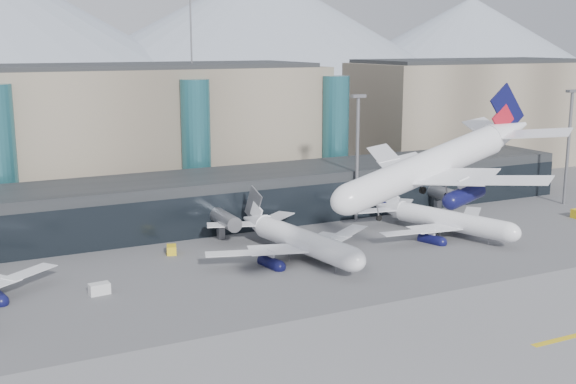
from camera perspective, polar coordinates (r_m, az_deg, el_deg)
The scene contains 18 objects.
ground at distance 94.70m, azimuth 5.23°, elevation -10.51°, with size 900.00×900.00×0.00m, color #515154.
runway_strip at distance 83.44m, azimuth 10.79°, elevation -13.87°, with size 400.00×40.00×0.04m, color slate.
runway_markings at distance 83.42m, azimuth 10.79°, elevation -13.85°, with size 128.00×1.00×0.02m.
concourse at distance 143.34m, azimuth -6.92°, elevation -0.74°, with size 170.00×27.00×10.00m.
terminal_main at distance 166.96m, azimuth -18.92°, elevation 4.13°, with size 130.00×30.00×31.00m.
terminal_east at distance 217.78m, azimuth 14.28°, elevation 6.05°, with size 70.00×30.00×31.00m.
teal_towers at distance 153.19m, azimuth -14.35°, elevation 3.22°, with size 116.40×19.40×46.00m.
mountain_ridge at distance 458.69m, azimuth -19.09°, elevation 12.39°, with size 910.00×400.00×110.00m.
lightmast_mid at distance 145.84m, azimuth 5.50°, elevation 3.28°, with size 3.00×1.20×25.60m.
lightmast_right at distance 171.82m, azimuth 21.30°, elevation 3.82°, with size 3.00×1.20×25.60m.
hero_jet at distance 88.42m, azimuth 12.21°, elevation 2.95°, with size 31.43×31.95×10.31m.
jet_parked_mid at distance 122.99m, azimuth 0.32°, elevation -3.08°, with size 34.82×35.01×11.34m.
jet_parked_right at distance 139.75m, azimuth 11.66°, elevation -1.62°, with size 31.41×33.19×10.66m.
veh_a at distance 108.70m, azimuth -14.68°, elevation -7.41°, with size 2.93×1.65×1.65m, color silver.
veh_b at distance 126.15m, azimuth -9.19°, elevation -4.52°, with size 2.60×1.60×1.50m, color gold.
veh_c at distance 119.18m, azimuth 4.21°, elevation -5.25°, with size 3.62×1.91×2.01m, color #4E4E54.
veh_d at distance 150.70m, azimuth 10.61°, elevation -1.90°, with size 2.50×1.34×1.43m, color silver.
veh_g at distance 128.29m, azimuth 1.60°, elevation -4.14°, with size 2.23×1.30×1.30m, color silver.
Camera 1 is at (-46.47, -74.32, 35.85)m, focal length 45.00 mm.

